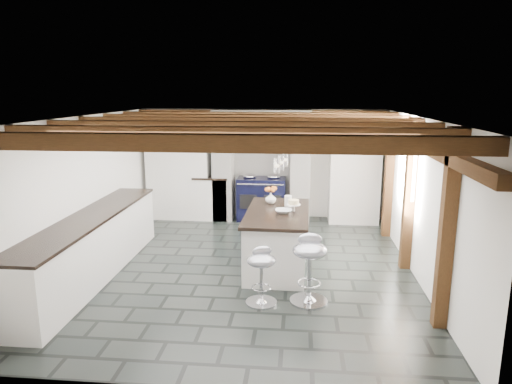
# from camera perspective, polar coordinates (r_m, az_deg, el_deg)

# --- Properties ---
(ground) EXTENTS (6.00, 6.00, 0.00)m
(ground) POSITION_cam_1_polar(r_m,az_deg,el_deg) (7.18, -1.11, -9.29)
(ground) COLOR black
(ground) RESTS_ON ground
(room_shell) EXTENTS (6.00, 6.03, 6.00)m
(room_shell) POSITION_cam_1_polar(r_m,az_deg,el_deg) (8.31, -4.21, 1.38)
(room_shell) COLOR white
(room_shell) RESTS_ON ground
(range_cooker) EXTENTS (1.00, 0.63, 0.99)m
(range_cooker) POSITION_cam_1_polar(r_m,az_deg,el_deg) (9.58, 0.70, -0.75)
(range_cooker) COLOR black
(range_cooker) RESTS_ON ground
(kitchen_island) EXTENTS (0.97, 1.81, 1.18)m
(kitchen_island) POSITION_cam_1_polar(r_m,az_deg,el_deg) (7.02, 2.67, -5.85)
(kitchen_island) COLOR white
(kitchen_island) RESTS_ON ground
(bar_stool_near) EXTENTS (0.49, 0.49, 0.90)m
(bar_stool_near) POSITION_cam_1_polar(r_m,az_deg,el_deg) (5.88, 6.71, -8.57)
(bar_stool_near) COLOR silver
(bar_stool_near) RESTS_ON ground
(bar_stool_far) EXTENTS (0.47, 0.47, 0.75)m
(bar_stool_far) POSITION_cam_1_polar(r_m,az_deg,el_deg) (5.84, 0.65, -9.62)
(bar_stool_far) COLOR silver
(bar_stool_far) RESTS_ON ground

